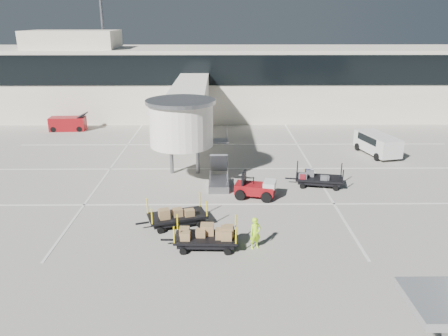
% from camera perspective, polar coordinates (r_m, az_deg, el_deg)
% --- Properties ---
extents(ground, '(140.00, 140.00, 0.00)m').
position_cam_1_polar(ground, '(26.22, 2.39, -6.52)').
color(ground, '#A49F93').
rests_on(ground, ground).
extents(lane_markings, '(40.00, 30.00, 0.02)m').
position_cam_1_polar(lane_markings, '(34.85, 0.54, 0.10)').
color(lane_markings, silver).
rests_on(lane_markings, ground).
extents(terminal, '(64.00, 12.11, 15.20)m').
position_cam_1_polar(terminal, '(54.06, 0.48, 11.34)').
color(terminal, beige).
rests_on(terminal, ground).
extents(jet_bridge, '(5.70, 20.40, 6.03)m').
position_cam_1_polar(jet_bridge, '(36.67, -4.74, 7.91)').
color(jet_bridge, white).
rests_on(jet_bridge, ground).
extents(baggage_tug, '(2.85, 2.20, 1.72)m').
position_cam_1_polar(baggage_tug, '(28.95, 4.20, -2.67)').
color(baggage_tug, maroon).
rests_on(baggage_tug, ground).
extents(suitcase_cart, '(4.07, 2.20, 1.56)m').
position_cam_1_polar(suitcase_cart, '(31.56, 12.18, -1.39)').
color(suitcase_cart, black).
rests_on(suitcase_cart, ground).
extents(box_cart_near, '(3.97, 1.69, 1.55)m').
position_cam_1_polar(box_cart_near, '(22.74, -1.92, -8.95)').
color(box_cart_near, black).
rests_on(box_cart_near, ground).
extents(box_cart_far, '(4.07, 2.56, 1.57)m').
position_cam_1_polar(box_cart_far, '(25.19, -6.34, -6.26)').
color(box_cart_far, black).
rests_on(box_cart_far, ground).
extents(ground_worker, '(0.73, 0.64, 1.70)m').
position_cam_1_polar(ground_worker, '(22.65, 4.11, -8.49)').
color(ground_worker, '#B6FF1A').
rests_on(ground_worker, ground).
extents(minivan, '(2.92, 5.02, 1.78)m').
position_cam_1_polar(minivan, '(40.20, 19.31, 3.18)').
color(minivan, silver).
rests_on(minivan, ground).
extents(belt_loader, '(3.97, 1.74, 1.88)m').
position_cam_1_polar(belt_loader, '(49.21, -19.70, 5.46)').
color(belt_loader, maroon).
rests_on(belt_loader, ground).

